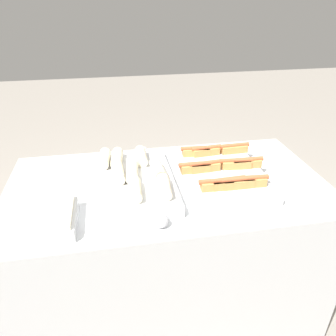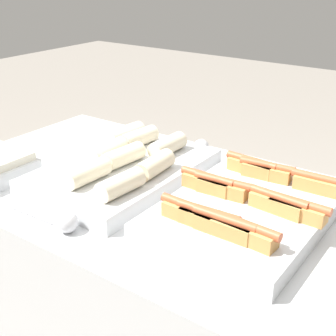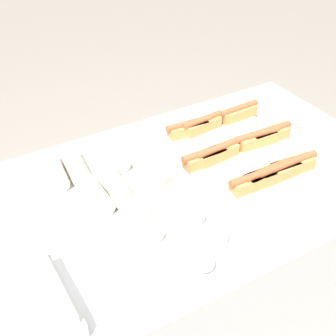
{
  "view_description": "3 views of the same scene",
  "coord_description": "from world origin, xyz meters",
  "px_view_note": "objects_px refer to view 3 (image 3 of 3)",
  "views": [
    {
      "loc": [
        -0.23,
        -1.27,
        1.65
      ],
      "look_at": [
        0.0,
        0.0,
        0.95
      ],
      "focal_mm": 35.0,
      "sensor_mm": 36.0,
      "label": 1
    },
    {
      "loc": [
        0.69,
        -0.96,
        1.48
      ],
      "look_at": [
        0.0,
        0.0,
        0.95
      ],
      "focal_mm": 50.0,
      "sensor_mm": 36.0,
      "label": 2
    },
    {
      "loc": [
        -0.54,
        -0.92,
        1.74
      ],
      "look_at": [
        0.0,
        0.0,
        0.95
      ],
      "focal_mm": 50.0,
      "sensor_mm": 36.0,
      "label": 3
    }
  ],
  "objects_px": {
    "tray_hotdogs": "(238,155)",
    "tray_side_front": "(2,320)",
    "tray_wraps": "(117,197)",
    "serving_spoon_near": "(199,265)",
    "serving_spoon_far": "(96,143)"
  },
  "relations": [
    {
      "from": "tray_side_front",
      "to": "serving_spoon_near",
      "type": "bearing_deg",
      "value": -9.91
    },
    {
      "from": "tray_wraps",
      "to": "serving_spoon_near",
      "type": "distance_m",
      "value": 0.32
    },
    {
      "from": "tray_hotdogs",
      "to": "tray_side_front",
      "type": "height_order",
      "value": "tray_hotdogs"
    },
    {
      "from": "tray_wraps",
      "to": "tray_side_front",
      "type": "distance_m",
      "value": 0.44
    },
    {
      "from": "tray_hotdogs",
      "to": "serving_spoon_near",
      "type": "relative_size",
      "value": 2.15
    },
    {
      "from": "tray_wraps",
      "to": "tray_side_front",
      "type": "height_order",
      "value": "tray_wraps"
    },
    {
      "from": "tray_side_front",
      "to": "serving_spoon_far",
      "type": "relative_size",
      "value": 1.19
    },
    {
      "from": "tray_hotdogs",
      "to": "serving_spoon_far",
      "type": "height_order",
      "value": "tray_hotdogs"
    },
    {
      "from": "serving_spoon_near",
      "to": "tray_wraps",
      "type": "bearing_deg",
      "value": 102.18
    },
    {
      "from": "tray_hotdogs",
      "to": "tray_wraps",
      "type": "xyz_separation_m",
      "value": [
        -0.41,
        0.01,
        0.0
      ]
    },
    {
      "from": "tray_hotdogs",
      "to": "tray_side_front",
      "type": "xyz_separation_m",
      "value": [
        -0.79,
        -0.23,
        -0.0
      ]
    },
    {
      "from": "serving_spoon_near",
      "to": "serving_spoon_far",
      "type": "bearing_deg",
      "value": 89.99
    },
    {
      "from": "tray_hotdogs",
      "to": "serving_spoon_far",
      "type": "bearing_deg",
      "value": 137.99
    },
    {
      "from": "tray_hotdogs",
      "to": "serving_spoon_far",
      "type": "xyz_separation_m",
      "value": [
        -0.34,
        0.31,
        -0.01
      ]
    },
    {
      "from": "tray_wraps",
      "to": "serving_spoon_far",
      "type": "bearing_deg",
      "value": 77.46
    }
  ]
}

